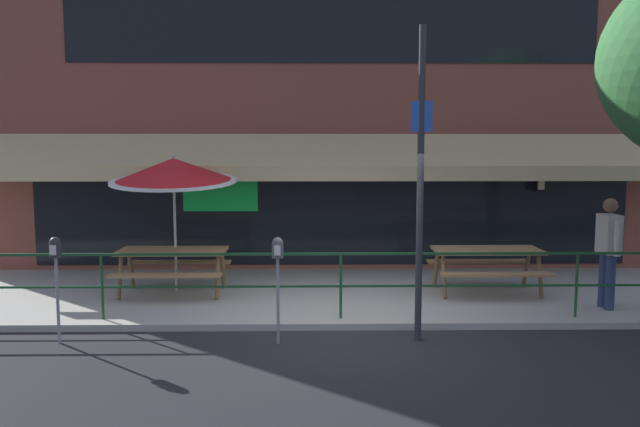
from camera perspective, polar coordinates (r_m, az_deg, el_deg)
ground_plane at (r=8.97m, az=2.00°, el=-10.67°), size 120.00×120.00×0.00m
patio_deck at (r=10.89m, az=1.46°, el=-7.38°), size 15.00×4.00×0.10m
restaurant_building at (r=12.84m, az=1.08°, el=10.21°), size 15.00×1.60×7.07m
patio_railing at (r=9.07m, az=1.92°, el=-5.28°), size 13.84×0.04×0.97m
picnic_table_left at (r=10.85m, az=-13.31°, el=-4.05°), size 1.80×1.42×0.76m
picnic_table_centre at (r=11.02m, az=15.01°, el=-3.94°), size 1.80×1.42×0.76m
patio_umbrella_left at (r=10.93m, az=-13.24°, el=3.80°), size 2.14×2.14×2.40m
pedestrian_walking at (r=10.56m, az=24.87°, el=-2.80°), size 0.25×0.62×1.71m
parking_meter_near at (r=8.86m, az=-23.02°, el=-3.73°), size 0.15×0.16×1.42m
parking_meter_far at (r=8.15m, az=-3.89°, el=-4.08°), size 0.15×0.16×1.42m
street_sign_pole at (r=8.27m, az=9.16°, el=2.83°), size 0.28×0.09×4.14m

